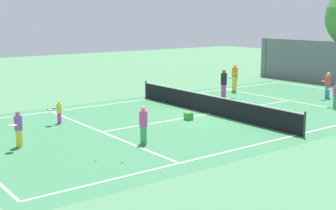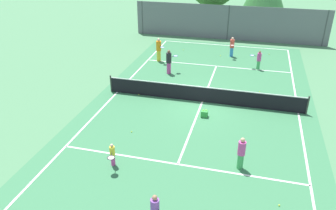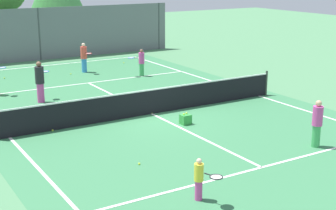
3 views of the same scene
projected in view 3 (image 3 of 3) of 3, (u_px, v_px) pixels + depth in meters
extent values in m
plane|color=#4C8456|center=(152.00, 114.00, 19.64)|extent=(80.00, 80.00, 0.00)
cube|color=#387A4C|center=(152.00, 114.00, 19.64)|extent=(13.00, 25.00, 0.00)
cube|color=white|center=(10.00, 138.00, 16.89)|extent=(0.10, 24.00, 0.01)
cube|color=white|center=(259.00, 96.00, 22.40)|extent=(0.10, 24.00, 0.01)
cube|color=white|center=(51.00, 65.00, 29.53)|extent=(11.00, 0.10, 0.01)
cube|color=white|center=(262.00, 167.00, 14.37)|extent=(11.00, 0.10, 0.01)
cube|color=white|center=(88.00, 83.00, 24.92)|extent=(11.00, 0.10, 0.01)
cube|color=white|center=(152.00, 114.00, 19.64)|extent=(0.10, 12.80, 0.01)
cylinder|color=#333833|center=(266.00, 83.00, 22.45)|extent=(0.10, 0.10, 1.10)
cube|color=black|center=(152.00, 102.00, 19.52)|extent=(11.80, 0.03, 0.95)
cube|color=white|center=(152.00, 90.00, 19.39)|extent=(11.80, 0.04, 0.05)
cube|color=slate|center=(39.00, 34.00, 30.76)|extent=(18.00, 0.06, 3.20)
cylinder|color=#3F4447|center=(39.00, 34.00, 30.76)|extent=(0.12, 0.12, 3.20)
cylinder|color=#3F4447|center=(159.00, 26.00, 35.02)|extent=(0.12, 0.12, 3.20)
cylinder|color=brown|center=(59.00, 30.00, 36.61)|extent=(0.28, 0.28, 2.32)
torus|color=blue|center=(2.00, 68.00, 22.15)|extent=(0.47, 0.47, 0.03)
cylinder|color=silver|center=(2.00, 68.00, 22.15)|extent=(0.39, 0.39, 0.00)
cylinder|color=#D14799|center=(199.00, 190.00, 12.31)|extent=(0.19, 0.19, 0.51)
cylinder|color=yellow|center=(199.00, 172.00, 12.19)|extent=(0.23, 0.23, 0.44)
sphere|color=beige|center=(199.00, 161.00, 12.11)|extent=(0.14, 0.14, 0.14)
cylinder|color=black|center=(208.00, 174.00, 12.01)|extent=(0.09, 0.20, 0.03)
torus|color=black|center=(216.00, 177.00, 11.86)|extent=(0.42, 0.42, 0.03)
cylinder|color=silver|center=(216.00, 177.00, 11.86)|extent=(0.35, 0.35, 0.00)
cylinder|color=#388CD8|center=(84.00, 65.00, 27.43)|extent=(0.28, 0.28, 0.75)
cylinder|color=#E54C3F|center=(84.00, 53.00, 27.24)|extent=(0.34, 0.34, 0.66)
sphere|color=beige|center=(83.00, 45.00, 27.13)|extent=(0.20, 0.20, 0.20)
cylinder|color=black|center=(86.00, 53.00, 26.98)|extent=(0.05, 0.20, 0.03)
torus|color=red|center=(89.00, 53.00, 26.79)|extent=(0.36, 0.36, 0.03)
cylinder|color=silver|center=(89.00, 53.00, 26.79)|extent=(0.30, 0.30, 0.00)
cylinder|color=#3FA559|center=(316.00, 136.00, 15.96)|extent=(0.26, 0.26, 0.71)
cylinder|color=#D14799|center=(318.00, 116.00, 15.79)|extent=(0.33, 0.33, 0.63)
sphere|color=tan|center=(319.00, 103.00, 15.68)|extent=(0.19, 0.19, 0.19)
cylinder|color=#D14799|center=(41.00, 93.00, 21.26)|extent=(0.30, 0.30, 0.82)
cylinder|color=#232328|center=(39.00, 75.00, 21.05)|extent=(0.38, 0.38, 0.72)
sphere|color=brown|center=(39.00, 64.00, 20.93)|extent=(0.22, 0.22, 0.22)
cylinder|color=black|center=(43.00, 73.00, 21.36)|extent=(0.15, 0.17, 0.03)
torus|color=blue|center=(45.00, 72.00, 21.60)|extent=(0.47, 0.47, 0.03)
cylinder|color=silver|center=(45.00, 72.00, 21.60)|extent=(0.39, 0.39, 0.00)
cylinder|color=#3FA559|center=(142.00, 70.00, 26.48)|extent=(0.24, 0.24, 0.67)
cylinder|color=#D14799|center=(141.00, 58.00, 26.31)|extent=(0.31, 0.31, 0.58)
sphere|color=brown|center=(141.00, 51.00, 26.21)|extent=(0.18, 0.18, 0.18)
cylinder|color=black|center=(136.00, 58.00, 26.24)|extent=(0.20, 0.09, 0.03)
torus|color=blue|center=(131.00, 58.00, 26.19)|extent=(0.42, 0.42, 0.03)
cylinder|color=silver|center=(131.00, 58.00, 26.19)|extent=(0.35, 0.35, 0.00)
cube|color=green|center=(186.00, 119.00, 18.33)|extent=(0.36, 0.33, 0.36)
sphere|color=#CCE533|center=(184.00, 114.00, 18.24)|extent=(0.07, 0.07, 0.07)
sphere|color=#CCE533|center=(187.00, 113.00, 18.35)|extent=(0.07, 0.07, 0.07)
sphere|color=#CCE533|center=(4.00, 78.00, 25.92)|extent=(0.07, 0.07, 0.07)
sphere|color=#CCE533|center=(124.00, 63.00, 30.09)|extent=(0.07, 0.07, 0.07)
sphere|color=#CCE533|center=(139.00, 164.00, 14.56)|extent=(0.07, 0.07, 0.07)
sphere|color=#CCE533|center=(209.00, 93.00, 22.78)|extent=(0.07, 0.07, 0.07)
sphere|color=#CCE533|center=(152.00, 113.00, 19.65)|extent=(0.07, 0.07, 0.07)
sphere|color=#CCE533|center=(53.00, 130.00, 17.55)|extent=(0.07, 0.07, 0.07)
sphere|color=#CCE533|center=(71.00, 74.00, 26.93)|extent=(0.07, 0.07, 0.07)
sphere|color=#CCE533|center=(189.00, 91.00, 23.24)|extent=(0.07, 0.07, 0.07)
sphere|color=#CCE533|center=(124.00, 108.00, 20.35)|extent=(0.07, 0.07, 0.07)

